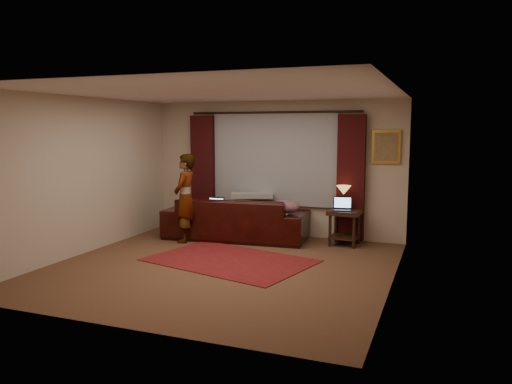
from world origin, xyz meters
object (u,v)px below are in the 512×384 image
at_px(laptop_sofa, 214,205).
at_px(laptop_table, 343,204).
at_px(end_table, 344,228).
at_px(tiffany_lamp, 344,197).
at_px(sofa, 236,210).
at_px(person, 185,198).

xyz_separation_m(laptop_sofa, laptop_table, (2.36, 0.32, 0.10)).
distance_m(end_table, tiffany_lamp, 0.54).
bearing_deg(laptop_sofa, laptop_table, 1.53).
bearing_deg(sofa, laptop_table, 178.38).
bearing_deg(end_table, sofa, -174.42).
distance_m(laptop_sofa, tiffany_lamp, 2.40).
bearing_deg(person, laptop_table, 97.22).
relative_size(laptop_sofa, end_table, 0.55).
bearing_deg(laptop_sofa, end_table, 3.05).
relative_size(tiffany_lamp, person, 0.26).
distance_m(tiffany_lamp, person, 2.87).
bearing_deg(sofa, end_table, -179.74).
relative_size(end_table, laptop_table, 1.76).
xyz_separation_m(end_table, tiffany_lamp, (-0.05, 0.11, 0.53)).
bearing_deg(person, sofa, 119.78).
bearing_deg(sofa, laptop_sofa, 21.75).
xyz_separation_m(end_table, person, (-2.79, -0.77, 0.49)).
distance_m(end_table, laptop_table, 0.44).
bearing_deg(end_table, laptop_sofa, -170.84).
distance_m(sofa, laptop_sofa, 0.43).
bearing_deg(laptop_sofa, sofa, 20.95).
height_order(laptop_sofa, tiffany_lamp, tiffany_lamp).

